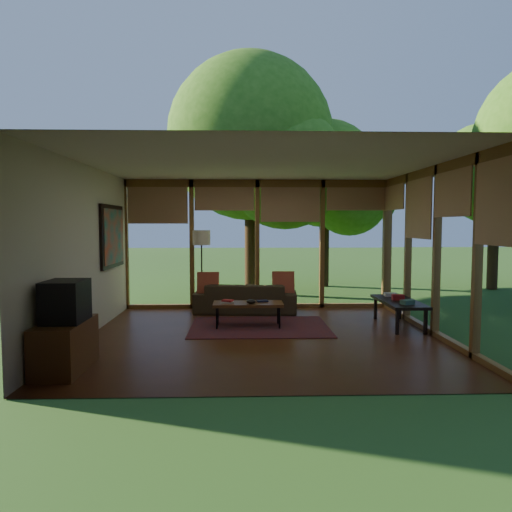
{
  "coord_description": "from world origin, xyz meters",
  "views": [
    {
      "loc": [
        -0.32,
        -7.09,
        1.77
      ],
      "look_at": [
        -0.08,
        0.7,
        1.23
      ],
      "focal_mm": 32.0,
      "sensor_mm": 36.0,
      "label": 1
    }
  ],
  "objects_px": {
    "television": "(65,301)",
    "coffee_table": "(248,305)",
    "floor_lamp": "(202,242)",
    "sofa": "(246,298)",
    "media_cabinet": "(65,346)",
    "side_console": "(399,303)"
  },
  "relations": [
    {
      "from": "television",
      "to": "side_console",
      "type": "height_order",
      "value": "television"
    },
    {
      "from": "sofa",
      "to": "side_console",
      "type": "height_order",
      "value": "sofa"
    },
    {
      "from": "media_cabinet",
      "to": "floor_lamp",
      "type": "distance_m",
      "value": 4.22
    },
    {
      "from": "coffee_table",
      "to": "side_console",
      "type": "distance_m",
      "value": 2.62
    },
    {
      "from": "coffee_table",
      "to": "floor_lamp",
      "type": "bearing_deg",
      "value": 120.52
    },
    {
      "from": "floor_lamp",
      "to": "media_cabinet",
      "type": "bearing_deg",
      "value": -108.88
    },
    {
      "from": "floor_lamp",
      "to": "television",
      "type": "bearing_deg",
      "value": -108.61
    },
    {
      "from": "floor_lamp",
      "to": "coffee_table",
      "type": "relative_size",
      "value": 1.38
    },
    {
      "from": "floor_lamp",
      "to": "coffee_table",
      "type": "distance_m",
      "value": 2.1
    },
    {
      "from": "sofa",
      "to": "media_cabinet",
      "type": "height_order",
      "value": "media_cabinet"
    },
    {
      "from": "sofa",
      "to": "side_console",
      "type": "bearing_deg",
      "value": 157.99
    },
    {
      "from": "floor_lamp",
      "to": "coffee_table",
      "type": "height_order",
      "value": "floor_lamp"
    },
    {
      "from": "media_cabinet",
      "to": "coffee_table",
      "type": "relative_size",
      "value": 0.83
    },
    {
      "from": "sofa",
      "to": "coffee_table",
      "type": "distance_m",
      "value": 1.32
    },
    {
      "from": "media_cabinet",
      "to": "floor_lamp",
      "type": "xyz_separation_m",
      "value": [
        1.32,
        3.85,
        1.11
      ]
    },
    {
      "from": "sofa",
      "to": "coffee_table",
      "type": "height_order",
      "value": "sofa"
    },
    {
      "from": "coffee_table",
      "to": "side_console",
      "type": "relative_size",
      "value": 0.86
    },
    {
      "from": "side_console",
      "to": "floor_lamp",
      "type": "bearing_deg",
      "value": 155.82
    },
    {
      "from": "television",
      "to": "coffee_table",
      "type": "bearing_deg",
      "value": 45.6
    },
    {
      "from": "media_cabinet",
      "to": "coffee_table",
      "type": "xyz_separation_m",
      "value": [
        2.25,
        2.28,
        0.09
      ]
    },
    {
      "from": "sofa",
      "to": "side_console",
      "type": "distance_m",
      "value": 2.97
    },
    {
      "from": "coffee_table",
      "to": "side_console",
      "type": "xyz_separation_m",
      "value": [
        2.62,
        -0.02,
        0.02
      ]
    }
  ]
}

